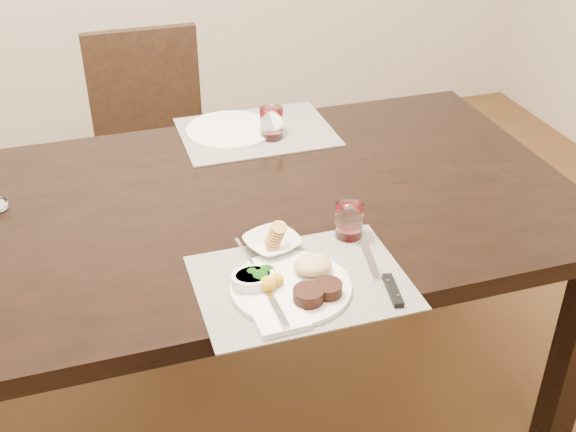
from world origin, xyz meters
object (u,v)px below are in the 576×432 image
object	(u,v)px
wine_glass_near	(349,221)
steak_knife	(387,283)
cracker_bowl	(272,243)
far_plate	(230,130)
chair_far	(153,140)
dinner_plate	(297,284)

from	to	relation	value
wine_glass_near	steak_knife	bearing A→B (deg)	-87.68
cracker_bowl	wine_glass_near	xyz separation A→B (m)	(0.19, 0.00, 0.02)
steak_knife	far_plate	distance (m)	0.87
chair_far	far_plate	distance (m)	0.62
chair_far	wine_glass_near	world-z (taller)	chair_far
dinner_plate	steak_knife	world-z (taller)	dinner_plate
chair_far	dinner_plate	distance (m)	1.37
steak_knife	chair_far	bearing A→B (deg)	113.10
chair_far	steak_knife	distance (m)	1.45
chair_far	far_plate	size ratio (longest dim) A/B	3.36
dinner_plate	chair_far	bearing A→B (deg)	94.42
cracker_bowl	wine_glass_near	world-z (taller)	wine_glass_near
cracker_bowl	far_plate	size ratio (longest dim) A/B	0.58
steak_knife	cracker_bowl	xyz separation A→B (m)	(-0.20, 0.21, 0.01)
dinner_plate	far_plate	distance (m)	0.81
chair_far	steak_knife	xyz separation A→B (m)	(0.33, -1.39, 0.26)
cracker_bowl	dinner_plate	bearing A→B (deg)	-87.41
chair_far	wine_glass_near	bearing A→B (deg)	-74.89
far_plate	steak_knife	bearing A→B (deg)	-80.37
chair_far	far_plate	world-z (taller)	chair_far
chair_far	far_plate	xyz separation A→B (m)	(0.18, -0.53, 0.26)
dinner_plate	steak_knife	distance (m)	0.20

